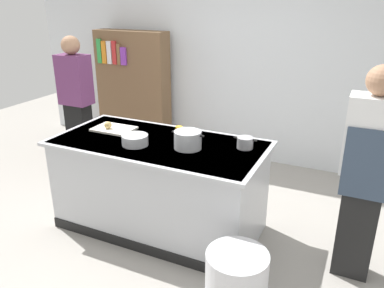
% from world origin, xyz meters
% --- Properties ---
extents(ground_plane, '(10.00, 10.00, 0.00)m').
position_xyz_m(ground_plane, '(0.00, 0.00, 0.00)').
color(ground_plane, '#9E9991').
extents(back_wall, '(6.40, 0.12, 3.00)m').
position_xyz_m(back_wall, '(0.00, 2.10, 1.50)').
color(back_wall, silver).
rests_on(back_wall, ground_plane).
extents(counter_island, '(1.98, 0.98, 0.90)m').
position_xyz_m(counter_island, '(0.00, -0.00, 0.47)').
color(counter_island, '#B7BABF').
rests_on(counter_island, ground_plane).
extents(cutting_board, '(0.40, 0.28, 0.02)m').
position_xyz_m(cutting_board, '(-0.57, 0.11, 0.91)').
color(cutting_board, silver).
rests_on(cutting_board, counter_island).
extents(onion, '(0.07, 0.07, 0.07)m').
position_xyz_m(onion, '(-0.61, 0.06, 0.96)').
color(onion, tan).
rests_on(onion, cutting_board).
extents(stock_pot, '(0.31, 0.24, 0.16)m').
position_xyz_m(stock_pot, '(0.31, -0.02, 0.98)').
color(stock_pot, '#B7BABF').
rests_on(stock_pot, counter_island).
extents(sauce_pan, '(0.21, 0.14, 0.10)m').
position_xyz_m(sauce_pan, '(0.77, 0.19, 0.95)').
color(sauce_pan, '#99999E').
rests_on(sauce_pan, counter_island).
extents(mixing_bowl, '(0.24, 0.24, 0.09)m').
position_xyz_m(mixing_bowl, '(-0.15, -0.15, 0.95)').
color(mixing_bowl, '#B7BABF').
rests_on(mixing_bowl, counter_island).
extents(juice_cup, '(0.07, 0.07, 0.10)m').
position_xyz_m(juice_cup, '(0.11, 0.21, 0.95)').
color(juice_cup, yellow).
rests_on(juice_cup, counter_island).
extents(trash_bin, '(0.44, 0.44, 0.50)m').
position_xyz_m(trash_bin, '(1.04, -0.75, 0.25)').
color(trash_bin, silver).
rests_on(trash_bin, ground_plane).
extents(person_chef, '(0.38, 0.25, 1.72)m').
position_xyz_m(person_chef, '(1.76, 0.08, 0.91)').
color(person_chef, black).
rests_on(person_chef, ground_plane).
extents(person_guest, '(0.38, 0.24, 1.72)m').
position_xyz_m(person_guest, '(-1.57, 0.72, 0.91)').
color(person_guest, black).
rests_on(person_guest, ground_plane).
extents(bookshelf, '(1.10, 0.31, 1.70)m').
position_xyz_m(bookshelf, '(-1.45, 1.80, 0.85)').
color(bookshelf, brown).
rests_on(bookshelf, ground_plane).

